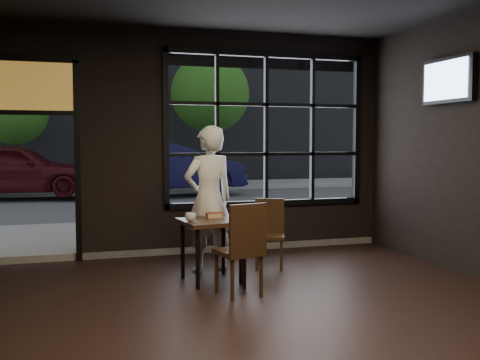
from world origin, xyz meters
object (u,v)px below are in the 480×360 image
object	(u,v)px
chair_near	(239,249)
cafe_table	(211,250)
man	(209,199)
navy_car	(169,168)

from	to	relation	value
chair_near	cafe_table	bearing A→B (deg)	-90.41
man	navy_car	distance (m)	9.56
cafe_table	chair_near	bearing A→B (deg)	-84.64
cafe_table	man	distance (m)	0.75
man	navy_car	size ratio (longest dim) A/B	0.41
man	navy_car	bearing A→B (deg)	-110.64
cafe_table	man	bearing A→B (deg)	72.21
chair_near	man	bearing A→B (deg)	-100.57
cafe_table	chair_near	distance (m)	0.66
cafe_table	chair_near	world-z (taller)	chair_near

